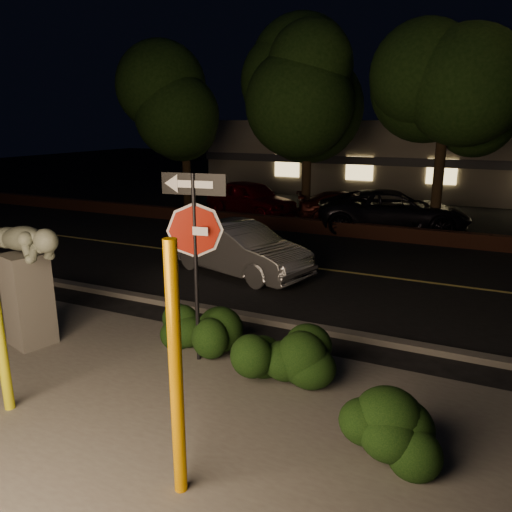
{
  "coord_description": "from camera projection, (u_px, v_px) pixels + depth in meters",
  "views": [
    {
      "loc": [
        4.14,
        -5.76,
        3.99
      ],
      "look_at": [
        0.42,
        2.19,
        1.6
      ],
      "focal_mm": 35.0,
      "sensor_mm": 36.0,
      "label": 1
    }
  ],
  "objects": [
    {
      "name": "ground",
      "position": [
        344.0,
        245.0,
        16.52
      ],
      "size": [
        90.0,
        90.0,
        0.0
      ],
      "primitive_type": "plane",
      "color": "black",
      "rests_on": "ground"
    },
    {
      "name": "patio",
      "position": [
        131.0,
        418.0,
        6.9
      ],
      "size": [
        14.0,
        6.0,
        0.02
      ],
      "primitive_type": "cube",
      "color": "#4C4944",
      "rests_on": "ground"
    },
    {
      "name": "road",
      "position": [
        315.0,
        268.0,
        13.89
      ],
      "size": [
        80.0,
        8.0,
        0.01
      ],
      "primitive_type": "cube",
      "color": "black",
      "rests_on": "ground"
    },
    {
      "name": "lane_marking",
      "position": [
        315.0,
        268.0,
        13.89
      ],
      "size": [
        80.0,
        0.12,
        0.0
      ],
      "primitive_type": "cube",
      "color": "#D0B853",
      "rests_on": "road"
    },
    {
      "name": "curb",
      "position": [
        252.0,
        317.0,
        10.29
      ],
      "size": [
        80.0,
        0.25,
        0.12
      ],
      "primitive_type": "cube",
      "color": "#4C4944",
      "rests_on": "ground"
    },
    {
      "name": "brick_wall",
      "position": [
        354.0,
        230.0,
        17.59
      ],
      "size": [
        40.0,
        0.35,
        0.5
      ],
      "primitive_type": "cube",
      "color": "#472217",
      "rests_on": "ground"
    },
    {
      "name": "parking_lot",
      "position": [
        385.0,
        211.0,
        22.63
      ],
      "size": [
        40.0,
        12.0,
        0.01
      ],
      "primitive_type": "cube",
      "color": "black",
      "rests_on": "ground"
    },
    {
      "name": "building",
      "position": [
        415.0,
        156.0,
        29.09
      ],
      "size": [
        22.0,
        10.2,
        4.0
      ],
      "color": "slate",
      "rests_on": "ground"
    },
    {
      "name": "tree_far_a",
      "position": [
        184.0,
        87.0,
        21.0
      ],
      "size": [
        4.6,
        4.6,
        7.43
      ],
      "color": "black",
      "rests_on": "ground"
    },
    {
      "name": "tree_far_b",
      "position": [
        309.0,
        64.0,
        18.74
      ],
      "size": [
        5.2,
        5.2,
        8.41
      ],
      "color": "black",
      "rests_on": "ground"
    },
    {
      "name": "tree_far_c",
      "position": [
        449.0,
        68.0,
        16.45
      ],
      "size": [
        4.8,
        4.8,
        7.84
      ],
      "color": "black",
      "rests_on": "ground"
    },
    {
      "name": "yellow_pole_right",
      "position": [
        176.0,
        374.0,
        5.19
      ],
      "size": [
        0.14,
        0.14,
        2.89
      ],
      "primitive_type": "cylinder",
      "color": "#DC8E00",
      "rests_on": "ground"
    },
    {
      "name": "signpost",
      "position": [
        195.0,
        231.0,
        8.0
      ],
      "size": [
        1.08,
        0.2,
        3.2
      ],
      "rotation": [
        0.0,
        0.0,
        0.14
      ],
      "color": "black",
      "rests_on": "ground"
    },
    {
      "name": "sculpture",
      "position": [
        26.0,
        271.0,
        8.82
      ],
      "size": [
        2.15,
        1.11,
        2.31
      ],
      "rotation": [
        0.0,
        0.0,
        -0.28
      ],
      "color": "#4C4944",
      "rests_on": "ground"
    },
    {
      "name": "hedge_center",
      "position": [
        199.0,
        325.0,
        8.85
      ],
      "size": [
        1.99,
        1.33,
        0.95
      ],
      "primitive_type": "ellipsoid",
      "rotation": [
        0.0,
        0.0,
        -0.29
      ],
      "color": "black",
      "rests_on": "ground"
    },
    {
      "name": "hedge_right",
      "position": [
        277.0,
        349.0,
        7.79
      ],
      "size": [
        1.87,
        1.41,
        1.09
      ],
      "primitive_type": "ellipsoid",
      "rotation": [
        0.0,
        0.0,
        -0.35
      ],
      "color": "black",
      "rests_on": "ground"
    },
    {
      "name": "hedge_far_right",
      "position": [
        389.0,
        425.0,
        5.99
      ],
      "size": [
        1.54,
        1.25,
        0.92
      ],
      "primitive_type": "ellipsoid",
      "rotation": [
        0.0,
        0.0,
        0.37
      ],
      "color": "black",
      "rests_on": "ground"
    },
    {
      "name": "silver_sedan",
      "position": [
        239.0,
        249.0,
        13.28
      ],
      "size": [
        4.41,
        2.59,
        1.37
      ],
      "primitive_type": "imported",
      "rotation": [
        0.0,
        0.0,
        1.28
      ],
      "color": "#B2B2B6",
      "rests_on": "ground"
    },
    {
      "name": "parked_car_red",
      "position": [
        251.0,
        198.0,
        21.44
      ],
      "size": [
        4.77,
        3.26,
        1.51
      ],
      "primitive_type": "imported",
      "rotation": [
        0.0,
        0.0,
        1.2
      ],
      "color": "#6B050E",
      "rests_on": "ground"
    },
    {
      "name": "parked_car_darkred",
      "position": [
        348.0,
        207.0,
        20.14
      ],
      "size": [
        4.5,
        3.2,
        1.21
      ],
      "primitive_type": "imported",
      "rotation": [
        0.0,
        0.0,
        1.98
      ],
      "color": "#42120E",
      "rests_on": "ground"
    },
    {
      "name": "parked_car_dark",
      "position": [
        393.0,
        211.0,
        18.4
      ],
      "size": [
        5.92,
        3.87,
        1.52
      ],
      "primitive_type": "imported",
      "rotation": [
        0.0,
        0.0,
        1.84
      ],
      "color": "black",
      "rests_on": "ground"
    }
  ]
}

